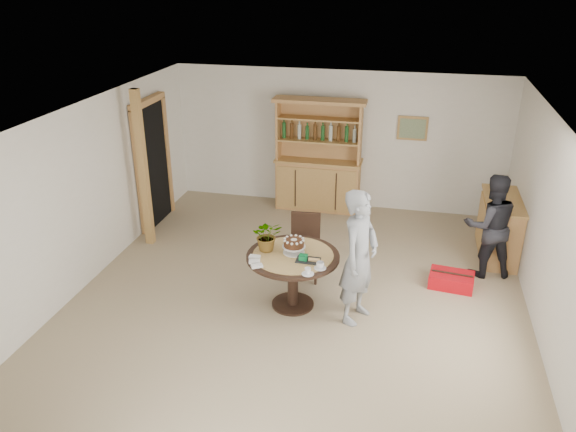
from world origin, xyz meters
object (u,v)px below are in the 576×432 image
(dining_chair, at_px, (305,242))
(dining_table, at_px, (293,265))
(sideboard, at_px, (500,227))
(red_suitcase, at_px, (451,280))
(adult_person, at_px, (490,226))
(hutch, at_px, (318,172))
(teen_boy, at_px, (359,257))

(dining_chair, bearing_deg, dining_table, -95.49)
(sideboard, relative_size, red_suitcase, 1.96)
(sideboard, height_order, dining_table, sideboard)
(dining_chair, bearing_deg, adult_person, 7.68)
(dining_chair, bearing_deg, red_suitcase, -2.40)
(hutch, xyz_separation_m, dining_chair, (0.25, -2.50, -0.15))
(hutch, distance_m, dining_table, 3.34)
(hutch, xyz_separation_m, adult_person, (2.80, -1.88, 0.08))
(dining_table, height_order, adult_person, adult_person)
(hutch, distance_m, red_suitcase, 3.37)
(sideboard, relative_size, teen_boy, 0.72)
(dining_table, distance_m, red_suitcase, 2.34)
(adult_person, bearing_deg, teen_boy, 28.77)
(dining_chair, distance_m, adult_person, 2.63)
(dining_chair, height_order, teen_boy, teen_boy)
(sideboard, distance_m, dining_table, 3.48)
(dining_table, relative_size, teen_boy, 0.69)
(sideboard, distance_m, teen_boy, 2.95)
(dining_table, bearing_deg, sideboard, 36.95)
(teen_boy, bearing_deg, dining_chair, 63.66)
(hutch, bearing_deg, adult_person, -33.87)
(dining_table, bearing_deg, teen_boy, -6.71)
(hutch, xyz_separation_m, dining_table, (0.26, -3.33, -0.08))
(dining_table, bearing_deg, dining_chair, 90.58)
(sideboard, distance_m, red_suitcase, 1.38)
(dining_table, distance_m, adult_person, 2.93)
(hutch, distance_m, adult_person, 3.37)
(dining_table, height_order, teen_boy, teen_boy)
(sideboard, height_order, adult_person, adult_person)
(teen_boy, distance_m, adult_person, 2.30)
(sideboard, relative_size, dining_table, 1.05)
(dining_table, relative_size, red_suitcase, 1.87)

